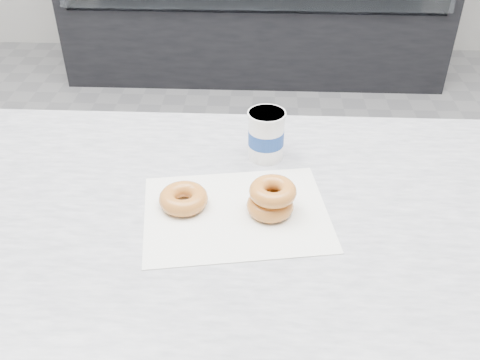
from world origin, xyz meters
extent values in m
plane|color=gray|center=(0.00, 0.00, 0.00)|extent=(5.00, 5.00, 0.00)
cube|color=silver|center=(0.00, -0.60, 0.88)|extent=(3.06, 0.76, 0.04)
cube|color=black|center=(0.00, 2.10, 0.25)|extent=(2.40, 0.70, 0.50)
cube|color=silver|center=(0.02, -0.60, 0.90)|extent=(0.38, 0.31, 0.00)
torus|color=#CC7A38|center=(-0.08, -0.59, 0.92)|extent=(0.12, 0.12, 0.03)
torus|color=#CC7A38|center=(0.08, -0.60, 0.92)|extent=(0.09, 0.09, 0.03)
torus|color=#CC7A38|center=(0.08, -0.60, 0.95)|extent=(0.09, 0.09, 0.03)
cylinder|color=white|center=(0.07, -0.41, 0.95)|extent=(0.10, 0.10, 0.11)
cylinder|color=white|center=(0.07, -0.41, 1.00)|extent=(0.08, 0.08, 0.01)
cylinder|color=navy|center=(0.07, -0.41, 0.95)|extent=(0.10, 0.10, 0.03)
camera|label=1|loc=(0.06, -1.38, 1.53)|focal=40.00mm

